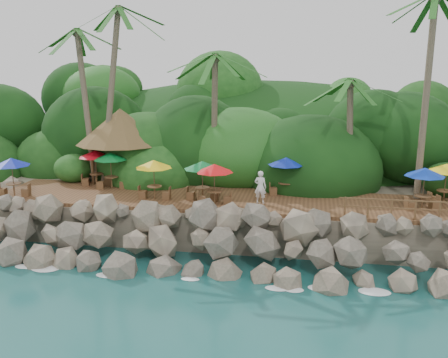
# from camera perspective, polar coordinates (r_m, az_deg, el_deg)

# --- Properties ---
(ground) EXTENTS (140.00, 140.00, 0.00)m
(ground) POSITION_cam_1_polar(r_m,az_deg,el_deg) (23.16, -2.59, -11.60)
(ground) COLOR #19514F
(ground) RESTS_ON ground
(land_base) EXTENTS (32.00, 25.20, 2.10)m
(land_base) POSITION_cam_1_polar(r_m,az_deg,el_deg) (37.81, 2.59, -0.06)
(land_base) COLOR gray
(land_base) RESTS_ON ground
(jungle_hill) EXTENTS (44.80, 28.00, 15.40)m
(jungle_hill) POSITION_cam_1_polar(r_m,az_deg,el_deg) (45.31, 3.78, 0.79)
(jungle_hill) COLOR #143811
(jungle_hill) RESTS_ON ground
(seawall) EXTENTS (29.00, 4.00, 2.30)m
(seawall) POSITION_cam_1_polar(r_m,az_deg,el_deg) (24.53, -1.61, -7.24)
(seawall) COLOR gray
(seawall) RESTS_ON ground
(terrace) EXTENTS (26.00, 5.00, 0.20)m
(terrace) POSITION_cam_1_polar(r_m,az_deg,el_deg) (27.94, 0.00, -2.40)
(terrace) COLOR brown
(terrace) RESTS_ON land_base
(jungle_foliage) EXTENTS (44.00, 16.00, 12.00)m
(jungle_foliage) POSITION_cam_1_polar(r_m,az_deg,el_deg) (37.11, 2.38, -1.99)
(jungle_foliage) COLOR #143811
(jungle_foliage) RESTS_ON ground
(foam_line) EXTENTS (25.20, 0.80, 0.06)m
(foam_line) POSITION_cam_1_polar(r_m,az_deg,el_deg) (23.41, -2.43, -11.23)
(foam_line) COLOR white
(foam_line) RESTS_ON ground
(palms) EXTENTS (30.97, 7.12, 12.12)m
(palms) POSITION_cam_1_polar(r_m,az_deg,el_deg) (29.52, 6.11, 16.08)
(palms) COLOR brown
(palms) RESTS_ON ground
(palapa) EXTENTS (5.64, 5.64, 4.60)m
(palapa) POSITION_cam_1_polar(r_m,az_deg,el_deg) (32.25, -11.73, 5.94)
(palapa) COLOR brown
(palapa) RESTS_ON ground
(dining_clusters) EXTENTS (25.63, 5.23, 2.20)m
(dining_clusters) POSITION_cam_1_polar(r_m,az_deg,el_deg) (27.61, -1.51, 1.52)
(dining_clusters) COLOR brown
(dining_clusters) RESTS_ON terrace
(railing) EXTENTS (8.30, 0.10, 1.00)m
(railing) POSITION_cam_1_polar(r_m,az_deg,el_deg) (25.74, 22.25, -3.14)
(railing) COLOR brown
(railing) RESTS_ON terrace
(waiter) EXTENTS (0.70, 0.50, 1.79)m
(waiter) POSITION_cam_1_polar(r_m,az_deg,el_deg) (26.78, 4.17, -0.92)
(waiter) COLOR white
(waiter) RESTS_ON terrace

